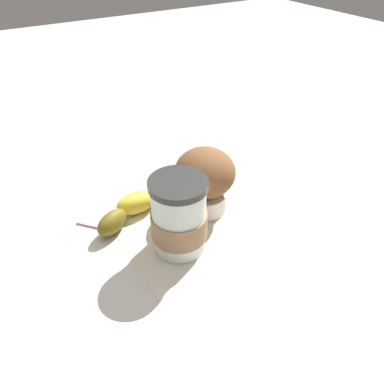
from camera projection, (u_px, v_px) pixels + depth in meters
The scene contains 6 objects.
ground_plane at pixel (192, 213), 0.64m from camera, with size 3.00×3.00×0.00m, color beige.
paper_napkin at pixel (192, 213), 0.64m from camera, with size 0.26×0.26×0.00m, color beige.
coffee_cup at pixel (179, 217), 0.54m from camera, with size 0.08×0.08×0.12m.
muffin at pixel (204, 177), 0.61m from camera, with size 0.10×0.10×0.11m.
banana at pixel (139, 205), 0.63m from camera, with size 0.08×0.18×0.04m.
sugar_packet at pixel (94, 219), 0.62m from camera, with size 0.05×0.03×0.01m, color pink.
Camera 1 is at (-0.42, 0.26, 0.41)m, focal length 35.00 mm.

